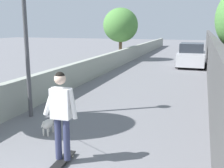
# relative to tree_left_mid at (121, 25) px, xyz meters

# --- Properties ---
(ground_plane) EXTENTS (80.00, 80.00, 0.00)m
(ground_plane) POSITION_rel_tree_left_mid_xyz_m (-5.00, -3.70, -2.71)
(ground_plane) COLOR slate
(wall_left) EXTENTS (48.00, 0.30, 1.05)m
(wall_left) POSITION_rel_tree_left_mid_xyz_m (-7.00, -0.80, -2.19)
(wall_left) COLOR #999E93
(wall_left) RESTS_ON ground
(fence_right) EXTENTS (48.00, 0.30, 2.12)m
(fence_right) POSITION_rel_tree_left_mid_xyz_m (-7.00, -6.60, -1.65)
(fence_right) COLOR #4C4C4C
(fence_right) RESTS_ON ground
(tree_left_mid) EXTENTS (2.68, 2.68, 4.03)m
(tree_left_mid) POSITION_rel_tree_left_mid_xyz_m (0.00, 0.00, 0.00)
(tree_left_mid) COLOR brown
(tree_left_mid) RESTS_ON ground
(lamp_post) EXTENTS (0.36, 0.36, 4.63)m
(lamp_post) POSITION_rel_tree_left_mid_xyz_m (-13.97, -1.35, 0.42)
(lamp_post) COLOR #4C4C51
(lamp_post) RESTS_ON ground
(skateboard) EXTENTS (0.81, 0.24, 0.08)m
(skateboard) POSITION_rel_tree_left_mid_xyz_m (-16.25, -3.66, -2.64)
(skateboard) COLOR black
(skateboard) RESTS_ON ground
(person_skateboarder) EXTENTS (0.24, 0.71, 1.75)m
(person_skateboarder) POSITION_rel_tree_left_mid_xyz_m (-16.25, -3.66, -1.60)
(person_skateboarder) COLOR #333859
(person_skateboarder) RESTS_ON skateboard
(dog) EXTENTS (1.57, 1.20, 1.06)m
(dog) POSITION_rel_tree_left_mid_xyz_m (-15.00, -2.59, -2.44)
(dog) COLOR white
(dog) RESTS_ON ground
(car_near) EXTENTS (4.00, 1.80, 1.54)m
(car_near) POSITION_rel_tree_left_mid_xyz_m (-1.56, -5.45, -2.00)
(car_near) COLOR silver
(car_near) RESTS_ON ground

